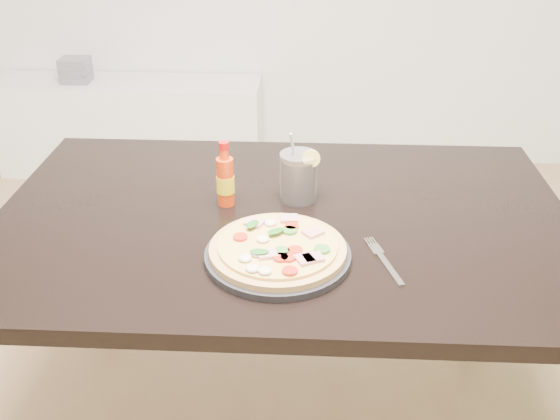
{
  "coord_description": "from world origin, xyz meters",
  "views": [
    {
      "loc": [
        0.16,
        -1.05,
        1.5
      ],
      "look_at": [
        0.1,
        0.14,
        0.83
      ],
      "focal_mm": 40.0,
      "sensor_mm": 36.0,
      "label": 1
    }
  ],
  "objects_px": {
    "pizza": "(278,248)",
    "cola_cup": "(299,178)",
    "media_console": "(131,126)",
    "fork": "(383,259)",
    "plate": "(278,255)",
    "hot_sauce_bottle": "(225,180)",
    "dining_table": "(282,244)"
  },
  "relations": [
    {
      "from": "pizza",
      "to": "hot_sauce_bottle",
      "type": "height_order",
      "value": "hot_sauce_bottle"
    },
    {
      "from": "dining_table",
      "to": "pizza",
      "type": "relative_size",
      "value": 4.75
    },
    {
      "from": "plate",
      "to": "cola_cup",
      "type": "bearing_deg",
      "value": 82.37
    },
    {
      "from": "pizza",
      "to": "fork",
      "type": "distance_m",
      "value": 0.23
    },
    {
      "from": "plate",
      "to": "hot_sauce_bottle",
      "type": "relative_size",
      "value": 1.88
    },
    {
      "from": "plate",
      "to": "media_console",
      "type": "bearing_deg",
      "value": 114.3
    },
    {
      "from": "dining_table",
      "to": "pizza",
      "type": "xyz_separation_m",
      "value": [
        -0.0,
        -0.19,
        0.11
      ]
    },
    {
      "from": "fork",
      "to": "plate",
      "type": "bearing_deg",
      "value": 164.08
    },
    {
      "from": "plate",
      "to": "fork",
      "type": "xyz_separation_m",
      "value": [
        0.23,
        0.0,
        -0.01
      ]
    },
    {
      "from": "cola_cup",
      "to": "media_console",
      "type": "relative_size",
      "value": 0.13
    },
    {
      "from": "plate",
      "to": "hot_sauce_bottle",
      "type": "bearing_deg",
      "value": 120.59
    },
    {
      "from": "fork",
      "to": "media_console",
      "type": "bearing_deg",
      "value": 102.45
    },
    {
      "from": "dining_table",
      "to": "media_console",
      "type": "height_order",
      "value": "dining_table"
    },
    {
      "from": "fork",
      "to": "pizza",
      "type": "bearing_deg",
      "value": 164.39
    },
    {
      "from": "pizza",
      "to": "hot_sauce_bottle",
      "type": "xyz_separation_m",
      "value": [
        -0.14,
        0.24,
        0.04
      ]
    },
    {
      "from": "hot_sauce_bottle",
      "to": "cola_cup",
      "type": "relative_size",
      "value": 0.91
    },
    {
      "from": "dining_table",
      "to": "media_console",
      "type": "distance_m",
      "value": 2.06
    },
    {
      "from": "dining_table",
      "to": "hot_sauce_bottle",
      "type": "relative_size",
      "value": 8.35
    },
    {
      "from": "media_console",
      "to": "fork",
      "type": "bearing_deg",
      "value": -60.49
    },
    {
      "from": "cola_cup",
      "to": "hot_sauce_bottle",
      "type": "bearing_deg",
      "value": -167.79
    },
    {
      "from": "dining_table",
      "to": "plate",
      "type": "bearing_deg",
      "value": -90.36
    },
    {
      "from": "pizza",
      "to": "cola_cup",
      "type": "height_order",
      "value": "cola_cup"
    },
    {
      "from": "plate",
      "to": "hot_sauce_bottle",
      "type": "height_order",
      "value": "hot_sauce_bottle"
    },
    {
      "from": "hot_sauce_bottle",
      "to": "cola_cup",
      "type": "distance_m",
      "value": 0.18
    },
    {
      "from": "cola_cup",
      "to": "media_console",
      "type": "distance_m",
      "value": 2.04
    },
    {
      "from": "hot_sauce_bottle",
      "to": "media_console",
      "type": "height_order",
      "value": "hot_sauce_bottle"
    },
    {
      "from": "dining_table",
      "to": "media_console",
      "type": "relative_size",
      "value": 1.0
    },
    {
      "from": "plate",
      "to": "media_console",
      "type": "relative_size",
      "value": 0.23
    },
    {
      "from": "fork",
      "to": "media_console",
      "type": "distance_m",
      "value": 2.35
    },
    {
      "from": "plate",
      "to": "hot_sauce_bottle",
      "type": "xyz_separation_m",
      "value": [
        -0.14,
        0.24,
        0.06
      ]
    },
    {
      "from": "cola_cup",
      "to": "media_console",
      "type": "bearing_deg",
      "value": 118.64
    },
    {
      "from": "pizza",
      "to": "media_console",
      "type": "bearing_deg",
      "value": 114.29
    }
  ]
}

